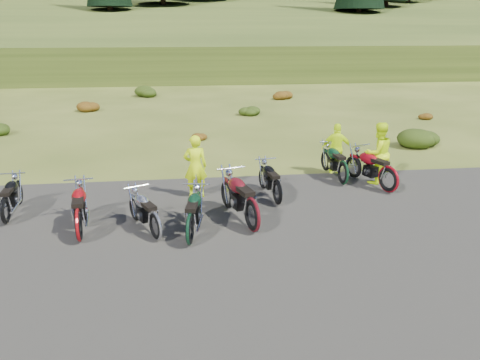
{
  "coord_description": "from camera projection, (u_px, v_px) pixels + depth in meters",
  "views": [
    {
      "loc": [
        -0.96,
        -9.96,
        4.6
      ],
      "look_at": [
        0.4,
        1.1,
        0.89
      ],
      "focal_mm": 35.0,
      "sensor_mm": 36.0,
      "label": 1
    }
  ],
  "objects": [
    {
      "name": "ground",
      "position": [
        229.0,
        231.0,
        10.94
      ],
      "size": [
        300.0,
        300.0,
        0.0
      ],
      "primitive_type": "plane",
      "color": "#3D4A18",
      "rests_on": "ground"
    },
    {
      "name": "gravel_pad",
      "position": [
        239.0,
        274.0,
        9.06
      ],
      "size": [
        20.0,
        12.0,
        0.04
      ],
      "primitive_type": "cube",
      "color": "black",
      "rests_on": "ground"
    },
    {
      "name": "hill_slope",
      "position": [
        189.0,
        63.0,
        58.02
      ],
      "size": [
        300.0,
        45.97,
        9.37
      ],
      "primitive_type": null,
      "rotation": [
        0.14,
        0.0,
        0.0
      ],
      "color": "#304216",
      "rests_on": "ground"
    },
    {
      "name": "hill_plateau",
      "position": [
        184.0,
        44.0,
        114.51
      ],
      "size": [
        300.0,
        90.0,
        9.17
      ],
      "primitive_type": "cube",
      "color": "#304216",
      "rests_on": "ground"
    },
    {
      "name": "shrub_2",
      "position": [
        87.0,
        105.0,
        25.74
      ],
      "size": [
        1.3,
        1.3,
        0.77
      ],
      "primitive_type": "ellipsoid",
      "color": "#6B300D",
      "rests_on": "ground"
    },
    {
      "name": "shrub_3",
      "position": [
        147.0,
        90.0,
        31.04
      ],
      "size": [
        1.56,
        1.56,
        0.92
      ],
      "primitive_type": "ellipsoid",
      "color": "#1E350D",
      "rests_on": "ground"
    },
    {
      "name": "shrub_4",
      "position": [
        197.0,
        135.0,
        19.49
      ],
      "size": [
        0.77,
        0.77,
        0.45
      ],
      "primitive_type": "ellipsoid",
      "color": "#6B300D",
      "rests_on": "ground"
    },
    {
      "name": "shrub_5",
      "position": [
        249.0,
        110.0,
        24.79
      ],
      "size": [
        1.03,
        1.03,
        0.61
      ],
      "primitive_type": "ellipsoid",
      "color": "#1E350D",
      "rests_on": "ground"
    },
    {
      "name": "shrub_6",
      "position": [
        282.0,
        93.0,
        30.09
      ],
      "size": [
        1.3,
        1.3,
        0.77
      ],
      "primitive_type": "ellipsoid",
      "color": "#6B300D",
      "rests_on": "ground"
    },
    {
      "name": "shrub_7",
      "position": [
        420.0,
        135.0,
        18.44
      ],
      "size": [
        1.56,
        1.56,
        0.92
      ],
      "primitive_type": "ellipsoid",
      "color": "#1E350D",
      "rests_on": "ground"
    },
    {
      "name": "shrub_8",
      "position": [
        423.0,
        115.0,
        23.84
      ],
      "size": [
        0.77,
        0.77,
        0.45
      ],
      "primitive_type": "ellipsoid",
      "color": "#6B300D",
      "rests_on": "ground"
    },
    {
      "name": "motorcycle_0",
      "position": [
        8.0,
        224.0,
        11.31
      ],
      "size": [
        0.75,
        1.91,
        0.98
      ],
      "primitive_type": null,
      "rotation": [
        0.0,
        0.0,
        1.64
      ],
      "color": "black",
      "rests_on": "ground"
    },
    {
      "name": "motorcycle_1",
      "position": [
        81.0,
        242.0,
        10.41
      ],
      "size": [
        0.98,
        2.18,
        1.1
      ],
      "primitive_type": null,
      "rotation": [
        0.0,
        0.0,
        1.71
      ],
      "color": "maroon",
      "rests_on": "ground"
    },
    {
      "name": "motorcycle_2",
      "position": [
        190.0,
        245.0,
        10.24
      ],
      "size": [
        1.01,
        2.09,
        1.05
      ],
      "primitive_type": null,
      "rotation": [
        0.0,
        0.0,
        1.4
      ],
      "color": "black",
      "rests_on": "ground"
    },
    {
      "name": "motorcycle_3",
      "position": [
        156.0,
        241.0,
        10.47
      ],
      "size": [
        1.38,
        1.96,
        0.98
      ],
      "primitive_type": null,
      "rotation": [
        0.0,
        0.0,
        2.02
      ],
      "color": "#A3A3A7",
      "rests_on": "ground"
    },
    {
      "name": "motorcycle_4",
      "position": [
        252.0,
        232.0,
        10.89
      ],
      "size": [
        1.38,
        2.44,
        1.21
      ],
      "primitive_type": null,
      "rotation": [
        0.0,
        0.0,
        1.85
      ],
      "color": "#520D14",
      "rests_on": "ground"
    },
    {
      "name": "motorcycle_5",
      "position": [
        277.0,
        205.0,
        12.52
      ],
      "size": [
        0.89,
        1.99,
        1.01
      ],
      "primitive_type": null,
      "rotation": [
        0.0,
        0.0,
        1.71
      ],
      "color": "black",
      "rests_on": "ground"
    },
    {
      "name": "motorcycle_6",
      "position": [
        387.0,
        193.0,
        13.42
      ],
      "size": [
        1.48,
        2.3,
        1.15
      ],
      "primitive_type": null,
      "rotation": [
        0.0,
        0.0,
        1.95
      ],
      "color": "maroon",
      "rests_on": "ground"
    },
    {
      "name": "motorcycle_7",
      "position": [
        342.0,
        185.0,
        14.08
      ],
      "size": [
        0.86,
        2.12,
        1.08
      ],
      "primitive_type": null,
      "rotation": [
        0.0,
        0.0,
        1.66
      ],
      "color": "black",
      "rests_on": "ground"
    },
    {
      "name": "person_middle",
      "position": [
        195.0,
        167.0,
        12.81
      ],
      "size": [
        0.64,
        0.42,
        1.75
      ],
      "primitive_type": "imported",
      "rotation": [
        0.0,
        0.0,
        3.15
      ],
      "color": "#C2E30B",
      "rests_on": "ground"
    },
    {
      "name": "person_right_a",
      "position": [
        378.0,
        154.0,
        13.94
      ],
      "size": [
        1.04,
        0.89,
        1.85
      ],
      "primitive_type": "imported",
      "rotation": [
        0.0,
        0.0,
        3.38
      ],
      "color": "#C2E30B",
      "rests_on": "ground"
    },
    {
      "name": "person_right_b",
      "position": [
        337.0,
        149.0,
        14.91
      ],
      "size": [
        1.02,
        0.64,
        1.61
      ],
      "primitive_type": "imported",
      "rotation": [
        0.0,
        0.0,
        2.86
      ],
      "color": "#C2E30B",
      "rests_on": "ground"
    }
  ]
}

